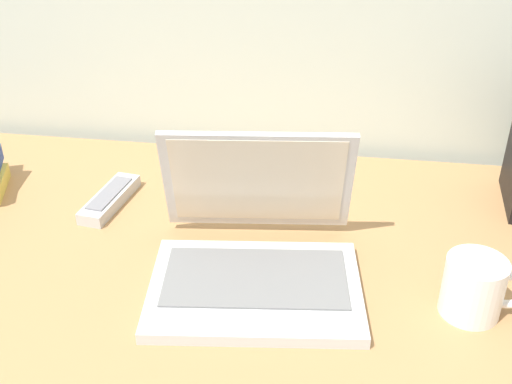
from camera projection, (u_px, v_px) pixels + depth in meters
name	position (u px, v px, depth m)	size (l,w,h in m)	color
desk	(249.00, 263.00, 1.01)	(1.60, 0.76, 0.03)	#A87A4C
laptop	(256.00, 250.00, 0.94)	(0.34, 0.32, 0.21)	silver
coffee_mug	(475.00, 287.00, 0.87)	(0.12, 0.08, 0.09)	white
remote_control_near	(110.00, 199.00, 1.14)	(0.07, 0.16, 0.02)	#B7B7B7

